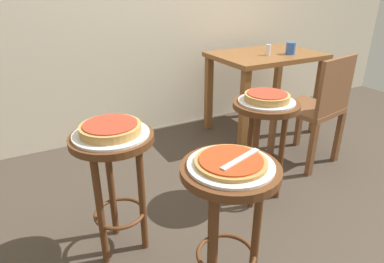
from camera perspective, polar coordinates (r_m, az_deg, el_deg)
The scene contains 15 objects.
ground_plane at distance 2.17m, azimuth 12.88°, elevation -14.03°, with size 6.00×6.00×0.00m, color #42382D.
stool_foreground at distance 1.41m, azimuth 6.23°, elevation -11.89°, with size 0.40×0.40×0.67m.
serving_plate_foreground at distance 1.31m, azimuth 6.57°, elevation -5.68°, with size 0.34×0.34×0.01m, color white.
pizza_foreground at distance 1.30m, azimuth 6.60°, elevation -5.07°, with size 0.28×0.28×0.02m.
stool_middle at distance 1.69m, azimuth -12.95°, elevation -5.82°, with size 0.40×0.40×0.67m.
serving_plate_middle at distance 1.61m, azimuth -13.52°, elevation -0.39°, with size 0.36×0.36×0.01m, color silver.
pizza_middle at distance 1.60m, azimuth -13.62°, elevation 0.54°, with size 0.28×0.28×0.05m.
stool_leftside at distance 2.10m, azimuth 12.09°, elevation 0.49°, with size 0.40×0.40×0.67m.
serving_plate_leftside at distance 2.04m, azimuth 12.51°, elevation 5.00°, with size 0.34×0.34×0.01m, color silver.
pizza_leftside at distance 2.03m, azimuth 12.58°, elevation 5.76°, with size 0.26×0.26×0.05m.
dining_table at distance 3.15m, azimuth 12.28°, elevation 10.56°, with size 0.94×0.65×0.74m.
cup_near_edge at distance 3.12m, azimuth 16.35°, elevation 13.36°, with size 0.08×0.08×0.10m, color #3360B2.
condiment_shaker at distance 3.04m, azimuth 12.77°, elevation 13.33°, with size 0.04×0.04×0.09m, color white.
wooden_chair at distance 2.68m, azimuth 20.44°, elevation 3.97°, with size 0.47×0.47×0.85m.
pizza_server_knife at distance 1.30m, azimuth 8.23°, elevation -4.59°, with size 0.22×0.02×0.01m, color silver.
Camera 1 is at (-1.20, -1.24, 1.32)m, focal length 31.51 mm.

